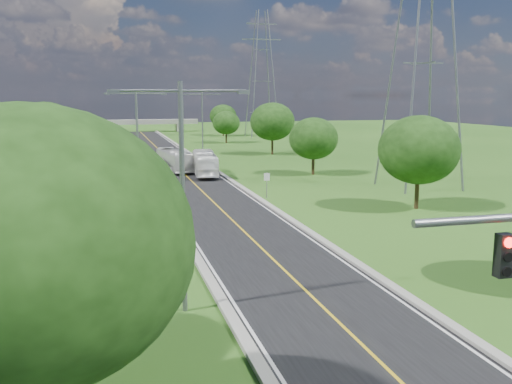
% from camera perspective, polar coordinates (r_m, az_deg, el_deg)
% --- Properties ---
extents(ground, '(260.00, 260.00, 0.00)m').
position_cam_1_polar(ground, '(73.17, -7.61, 2.16)').
color(ground, '#265016').
rests_on(ground, ground).
extents(road, '(8.00, 150.00, 0.06)m').
position_cam_1_polar(road, '(79.08, -8.17, 2.73)').
color(road, black).
rests_on(road, ground).
extents(curb_left, '(0.50, 150.00, 0.22)m').
position_cam_1_polar(curb_left, '(78.69, -11.25, 2.66)').
color(curb_left, gray).
rests_on(curb_left, ground).
extents(curb_right, '(0.50, 150.00, 0.22)m').
position_cam_1_polar(curb_right, '(79.67, -5.13, 2.89)').
color(curb_right, gray).
rests_on(curb_right, ground).
extents(speed_limit_sign, '(0.55, 0.09, 2.40)m').
position_cam_1_polar(speed_limit_sign, '(52.57, 1.09, 1.09)').
color(speed_limit_sign, slate).
rests_on(speed_limit_sign, ground).
extents(overpass, '(30.00, 3.00, 3.20)m').
position_cam_1_polar(overpass, '(152.42, -11.53, 6.81)').
color(overpass, gray).
rests_on(overpass, ground).
extents(streetlight_near_left, '(5.90, 0.25, 10.00)m').
position_cam_1_polar(streetlight_near_left, '(24.44, -7.39, 1.42)').
color(streetlight_near_left, slate).
rests_on(streetlight_near_left, ground).
extents(streetlight_mid_left, '(5.90, 0.25, 10.00)m').
position_cam_1_polar(streetlight_mid_left, '(57.18, -11.80, 5.96)').
color(streetlight_mid_left, slate).
rests_on(streetlight_mid_left, ground).
extents(streetlight_far_right, '(5.90, 0.25, 10.00)m').
position_cam_1_polar(streetlight_far_right, '(91.32, -5.40, 7.42)').
color(streetlight_far_right, slate).
rests_on(streetlight_far_right, ground).
extents(power_tower_near, '(9.00, 6.40, 28.00)m').
position_cam_1_polar(power_tower_near, '(60.77, 16.44, 13.60)').
color(power_tower_near, slate).
rests_on(power_tower_near, ground).
extents(power_tower_far, '(9.00, 6.40, 28.00)m').
position_cam_1_polar(power_tower_far, '(131.84, 0.58, 11.63)').
color(power_tower_far, slate).
rests_on(power_tower_far, ground).
extents(tree_lc, '(7.56, 7.56, 8.79)m').
position_cam_1_polar(tree_lc, '(62.38, -20.37, 5.52)').
color(tree_lc, black).
rests_on(tree_lc, ground).
extents(tree_ld, '(6.72, 6.72, 7.82)m').
position_cam_1_polar(tree_ld, '(86.46, -20.22, 6.09)').
color(tree_ld, black).
rests_on(tree_ld, ground).
extents(tree_le, '(5.88, 5.88, 6.84)m').
position_cam_1_polar(tree_le, '(110.23, -17.79, 6.54)').
color(tree_le, black).
rests_on(tree_le, ground).
extents(tree_lf, '(7.98, 7.98, 9.28)m').
position_cam_1_polar(tree_lf, '(14.54, -21.90, -5.07)').
color(tree_lf, black).
rests_on(tree_lf, ground).
extents(tree_rb, '(6.72, 6.72, 7.82)m').
position_cam_1_polar(tree_rb, '(49.14, 15.98, 4.07)').
color(tree_rb, black).
rests_on(tree_rb, ground).
extents(tree_rc, '(5.88, 5.88, 6.84)m').
position_cam_1_polar(tree_rc, '(68.57, 5.77, 5.34)').
color(tree_rc, black).
rests_on(tree_rc, ground).
extents(tree_rd, '(7.14, 7.14, 8.30)m').
position_cam_1_polar(tree_rd, '(91.88, 1.65, 7.05)').
color(tree_rd, black).
rests_on(tree_rd, ground).
extents(tree_re, '(5.46, 5.46, 6.35)m').
position_cam_1_polar(tree_re, '(114.58, -3.00, 6.93)').
color(tree_re, black).
rests_on(tree_re, ground).
extents(tree_rf, '(6.30, 6.30, 7.33)m').
position_cam_1_polar(tree_rf, '(134.83, -3.31, 7.59)').
color(tree_rf, black).
rests_on(tree_rf, ground).
extents(bus_outbound, '(3.40, 10.38, 2.84)m').
position_cam_1_polar(bus_outbound, '(67.73, -5.13, 2.87)').
color(bus_outbound, white).
rests_on(bus_outbound, road).
extents(bus_inbound, '(3.63, 10.00, 2.72)m').
position_cam_1_polar(bus_inbound, '(72.11, -8.19, 3.18)').
color(bus_inbound, silver).
rests_on(bus_inbound, road).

